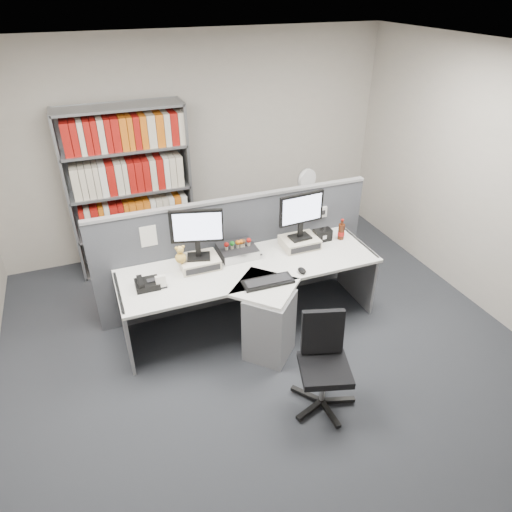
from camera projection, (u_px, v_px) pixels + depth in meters
name	position (u px, v px, depth m)	size (l,w,h in m)	color
ground	(281.00, 373.00, 4.34)	(5.50, 5.50, 0.00)	#303339
room_shell	(288.00, 198.00, 3.41)	(5.04, 5.54, 2.72)	#B8B0A4
partition	(236.00, 251.00, 5.00)	(3.00, 0.08, 1.27)	#464950
desk	(258.00, 299.00, 4.58)	(2.60, 1.20, 0.72)	white
monitor_riser_left	(199.00, 262.00, 4.57)	(0.38, 0.31, 0.10)	beige
monitor_riser_right	(300.00, 242.00, 4.91)	(0.38, 0.31, 0.10)	beige
monitor_left	(197.00, 230.00, 4.39)	(0.50, 0.21, 0.51)	black
monitor_right	(301.00, 212.00, 4.73)	(0.50, 0.17, 0.50)	black
desktop_pc	(237.00, 251.00, 4.76)	(0.37, 0.33, 0.10)	black
figurines	(238.00, 243.00, 4.69)	(0.29, 0.05, 0.09)	beige
keyboard	(268.00, 282.00, 4.34)	(0.48, 0.19, 0.03)	black
mouse	(302.00, 271.00, 4.49)	(0.07, 0.11, 0.04)	black
desk_phone	(147.00, 284.00, 4.27)	(0.22, 0.20, 0.09)	black
desk_calendar	(161.00, 283.00, 4.26)	(0.10, 0.08, 0.12)	black
plush_toy	(180.00, 256.00, 4.43)	(0.11, 0.11, 0.18)	gold
speaker	(322.00, 235.00, 5.02)	(0.19, 0.11, 0.13)	black
cola_bottle	(341.00, 232.00, 5.03)	(0.07, 0.07, 0.24)	#3F190A
shelving_unit	(131.00, 193.00, 5.50)	(1.41, 0.40, 2.00)	gray
filing_cabinet	(304.00, 227.00, 6.12)	(0.45, 0.61, 0.70)	gray
desk_fan	(306.00, 182.00, 5.79)	(0.27, 0.16, 0.45)	white
office_chair	(324.00, 360.00, 3.85)	(0.57, 0.57, 0.85)	silver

